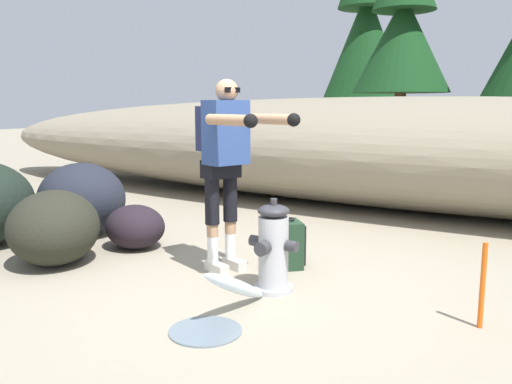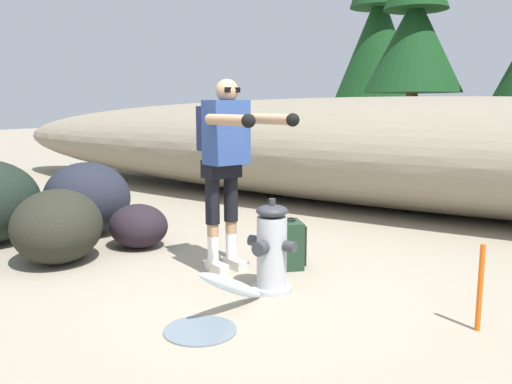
{
  "view_description": "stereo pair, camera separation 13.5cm",
  "coord_description": "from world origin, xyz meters",
  "px_view_note": "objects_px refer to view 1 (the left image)",
  "views": [
    {
      "loc": [
        2.27,
        -3.62,
        1.51
      ],
      "look_at": [
        -0.1,
        0.3,
        0.75
      ],
      "focal_mm": 37.03,
      "sensor_mm": 36.0,
      "label": 1
    },
    {
      "loc": [
        2.38,
        -3.55,
        1.51
      ],
      "look_at": [
        -0.1,
        0.3,
        0.75
      ],
      "focal_mm": 37.03,
      "sensor_mm": 36.0,
      "label": 2
    }
  ],
  "objects_px": {
    "spare_backpack": "(289,244)",
    "boulder_small": "(135,227)",
    "boulder_large": "(82,199)",
    "fire_hydrant": "(273,249)",
    "boulder_outlier": "(54,228)",
    "utility_worker": "(225,151)",
    "survey_stake": "(483,286)"
  },
  "relations": [
    {
      "from": "boulder_large",
      "to": "boulder_outlier",
      "type": "bearing_deg",
      "value": -53.32
    },
    {
      "from": "spare_backpack",
      "to": "boulder_outlier",
      "type": "relative_size",
      "value": 0.5
    },
    {
      "from": "fire_hydrant",
      "to": "boulder_outlier",
      "type": "bearing_deg",
      "value": -168.69
    },
    {
      "from": "spare_backpack",
      "to": "utility_worker",
      "type": "bearing_deg",
      "value": 0.32
    },
    {
      "from": "boulder_outlier",
      "to": "survey_stake",
      "type": "distance_m",
      "value": 3.75
    },
    {
      "from": "fire_hydrant",
      "to": "boulder_large",
      "type": "height_order",
      "value": "boulder_large"
    },
    {
      "from": "utility_worker",
      "to": "spare_backpack",
      "type": "relative_size",
      "value": 3.68
    },
    {
      "from": "spare_backpack",
      "to": "boulder_small",
      "type": "distance_m",
      "value": 1.72
    },
    {
      "from": "boulder_small",
      "to": "survey_stake",
      "type": "relative_size",
      "value": 1.09
    },
    {
      "from": "fire_hydrant",
      "to": "boulder_large",
      "type": "distance_m",
      "value": 2.88
    },
    {
      "from": "boulder_outlier",
      "to": "fire_hydrant",
      "type": "bearing_deg",
      "value": 11.31
    },
    {
      "from": "fire_hydrant",
      "to": "survey_stake",
      "type": "height_order",
      "value": "fire_hydrant"
    },
    {
      "from": "boulder_large",
      "to": "survey_stake",
      "type": "distance_m",
      "value": 4.43
    },
    {
      "from": "boulder_large",
      "to": "boulder_outlier",
      "type": "height_order",
      "value": "boulder_large"
    },
    {
      "from": "utility_worker",
      "to": "boulder_large",
      "type": "xyz_separation_m",
      "value": [
        -2.22,
        0.27,
        -0.68
      ]
    },
    {
      "from": "fire_hydrant",
      "to": "boulder_large",
      "type": "xyz_separation_m",
      "value": [
        -2.84,
        0.51,
        0.07
      ]
    },
    {
      "from": "fire_hydrant",
      "to": "utility_worker",
      "type": "xyz_separation_m",
      "value": [
        -0.62,
        0.24,
        0.75
      ]
    },
    {
      "from": "boulder_small",
      "to": "boulder_outlier",
      "type": "relative_size",
      "value": 0.69
    },
    {
      "from": "spare_backpack",
      "to": "boulder_large",
      "type": "relative_size",
      "value": 0.45
    },
    {
      "from": "utility_worker",
      "to": "boulder_outlier",
      "type": "distance_m",
      "value": 1.82
    },
    {
      "from": "boulder_outlier",
      "to": "survey_stake",
      "type": "bearing_deg",
      "value": 8.19
    },
    {
      "from": "fire_hydrant",
      "to": "boulder_outlier",
      "type": "relative_size",
      "value": 0.81
    },
    {
      "from": "boulder_large",
      "to": "survey_stake",
      "type": "height_order",
      "value": "boulder_large"
    },
    {
      "from": "utility_worker",
      "to": "survey_stake",
      "type": "xyz_separation_m",
      "value": [
        2.19,
        -0.13,
        -0.8
      ]
    },
    {
      "from": "survey_stake",
      "to": "spare_backpack",
      "type": "bearing_deg",
      "value": 162.97
    },
    {
      "from": "fire_hydrant",
      "to": "survey_stake",
      "type": "distance_m",
      "value": 1.57
    },
    {
      "from": "utility_worker",
      "to": "boulder_large",
      "type": "bearing_deg",
      "value": -166.5
    },
    {
      "from": "fire_hydrant",
      "to": "boulder_small",
      "type": "distance_m",
      "value": 1.93
    },
    {
      "from": "fire_hydrant",
      "to": "boulder_outlier",
      "type": "xyz_separation_m",
      "value": [
        -2.14,
        -0.43,
        0.0
      ]
    },
    {
      "from": "boulder_outlier",
      "to": "survey_stake",
      "type": "height_order",
      "value": "boulder_outlier"
    },
    {
      "from": "boulder_large",
      "to": "boulder_outlier",
      "type": "distance_m",
      "value": 1.17
    },
    {
      "from": "fire_hydrant",
      "to": "spare_backpack",
      "type": "xyz_separation_m",
      "value": [
        -0.19,
        0.64,
        -0.14
      ]
    }
  ]
}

